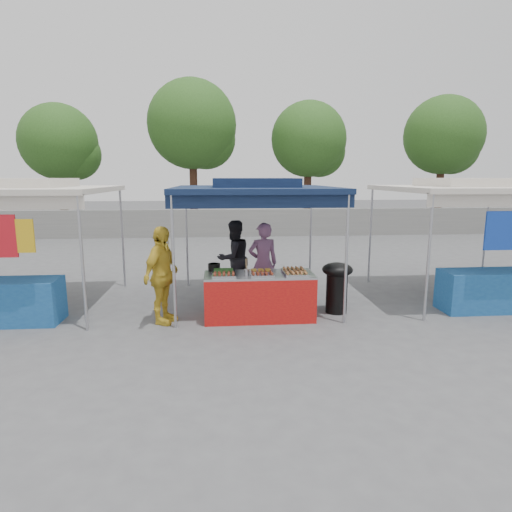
{
  "coord_description": "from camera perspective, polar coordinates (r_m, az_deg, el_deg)",
  "views": [
    {
      "loc": [
        -0.7,
        -7.7,
        2.6
      ],
      "look_at": [
        0.0,
        0.6,
        1.05
      ],
      "focal_mm": 30.0,
      "sensor_mm": 36.0,
      "label": 1
    }
  ],
  "objects": [
    {
      "name": "food_tray_br",
      "position": [
        7.98,
        4.99,
        -1.91
      ],
      "size": [
        0.42,
        0.3,
        0.07
      ],
      "color": "#B6B6BB",
      "rests_on": "vendor_table"
    },
    {
      "name": "crate_right",
      "position": [
        8.69,
        2.66,
        -5.89
      ],
      "size": [
        0.48,
        0.34,
        0.29
      ],
      "primitive_type": "cube",
      "color": "navy",
      "rests_on": "ground_plane"
    },
    {
      "name": "helper_man",
      "position": [
        9.41,
        -2.96,
        -0.29
      ],
      "size": [
        1.02,
        0.97,
        1.67
      ],
      "primitive_type": "imported",
      "rotation": [
        0.0,
        0.0,
        3.71
      ],
      "color": "black",
      "rests_on": "ground_plane"
    },
    {
      "name": "cooking_pot",
      "position": [
        8.12,
        -5.61,
        -1.47
      ],
      "size": [
        0.23,
        0.23,
        0.13
      ],
      "primitive_type": "cylinder",
      "color": "black",
      "rests_on": "vendor_table"
    },
    {
      "name": "back_wall",
      "position": [
        18.82,
        -2.67,
        4.42
      ],
      "size": [
        40.0,
        0.25,
        1.2
      ],
      "primitive_type": "cube",
      "color": "slate",
      "rests_on": "ground_plane"
    },
    {
      "name": "vendor_woman",
      "position": [
        8.77,
        0.94,
        -1.01
      ],
      "size": [
        0.67,
        0.49,
        1.69
      ],
      "primitive_type": "imported",
      "rotation": [
        0.0,
        0.0,
        3.28
      ],
      "color": "#7D4F75",
      "rests_on": "ground_plane"
    },
    {
      "name": "crate_stacked",
      "position": [
        8.62,
        2.67,
        -4.08
      ],
      "size": [
        0.46,
        0.32,
        0.28
      ],
      "primitive_type": "cube",
      "color": "navy",
      "rests_on": "crate_right"
    },
    {
      "name": "skewer_cup",
      "position": [
        7.7,
        -1.26,
        -2.17
      ],
      "size": [
        0.09,
        0.09,
        0.11
      ],
      "primitive_type": "cylinder",
      "color": "#ABABB2",
      "rests_on": "vendor_table"
    },
    {
      "name": "food_tray_fl",
      "position": [
        7.57,
        -4.29,
        -2.59
      ],
      "size": [
        0.42,
        0.3,
        0.07
      ],
      "color": "#B6B6BB",
      "rests_on": "vendor_table"
    },
    {
      "name": "main_canopy",
      "position": [
        8.7,
        -0.21,
        9.02
      ],
      "size": [
        3.2,
        3.2,
        2.57
      ],
      "color": "#ABABB2",
      "rests_on": "ground_plane"
    },
    {
      "name": "food_tray_fr",
      "position": [
        7.68,
        5.42,
        -2.42
      ],
      "size": [
        0.42,
        0.3,
        0.07
      ],
      "color": "#B6B6BB",
      "rests_on": "vendor_table"
    },
    {
      "name": "tree_3",
      "position": [
        23.57,
        23.94,
        14.11
      ],
      "size": [
        3.78,
        3.77,
        6.47
      ],
      "color": "#3B2216",
      "rests_on": "ground_plane"
    },
    {
      "name": "food_tray_fm",
      "position": [
        7.6,
        0.81,
        -2.51
      ],
      "size": [
        0.42,
        0.3,
        0.07
      ],
      "color": "#B6B6BB",
      "rests_on": "vendor_table"
    },
    {
      "name": "neighbor_stall_left",
      "position": [
        9.16,
        -29.32,
        2.92
      ],
      "size": [
        3.2,
        3.2,
        2.57
      ],
      "color": "#ABABB2",
      "rests_on": "ground_plane"
    },
    {
      "name": "neighbor_stall_right",
      "position": [
        9.83,
        27.23,
        3.53
      ],
      "size": [
        3.2,
        3.2,
        2.57
      ],
      "color": "#ABABB2",
      "rests_on": "ground_plane"
    },
    {
      "name": "crate_left",
      "position": [
        8.53,
        -2.68,
        -6.29
      ],
      "size": [
        0.44,
        0.31,
        0.27
      ],
      "primitive_type": "cube",
      "color": "navy",
      "rests_on": "ground_plane"
    },
    {
      "name": "food_tray_bm",
      "position": [
        7.89,
        0.65,
        -2.02
      ],
      "size": [
        0.42,
        0.3,
        0.07
      ],
      "color": "#B6B6BB",
      "rests_on": "vendor_table"
    },
    {
      "name": "vendor_table",
      "position": [
        7.94,
        0.43,
        -5.36
      ],
      "size": [
        2.0,
        0.8,
        0.85
      ],
      "color": "#B01412",
      "rests_on": "ground_plane"
    },
    {
      "name": "customer_person",
      "position": [
        7.76,
        -12.45,
        -2.54
      ],
      "size": [
        0.8,
        1.11,
        1.75
      ],
      "primitive_type": "imported",
      "rotation": [
        0.0,
        0.0,
        1.16
      ],
      "color": "gold",
      "rests_on": "ground_plane"
    },
    {
      "name": "tree_1",
      "position": [
        20.8,
        -8.09,
        16.5
      ],
      "size": [
        4.08,
        4.08,
        7.01
      ],
      "color": "#3B2216",
      "rests_on": "ground_plane"
    },
    {
      "name": "ground_plane",
      "position": [
        8.16,
        0.36,
        -8.04
      ],
      "size": [
        80.0,
        80.0,
        0.0
      ],
      "primitive_type": "plane",
      "color": "#525254"
    },
    {
      "name": "food_tray_bl",
      "position": [
        7.87,
        -4.36,
        -2.08
      ],
      "size": [
        0.42,
        0.3,
        0.07
      ],
      "color": "#B6B6BB",
      "rests_on": "vendor_table"
    },
    {
      "name": "tree_0",
      "position": [
        21.76,
        -24.38,
        13.28
      ],
      "size": [
        3.47,
        3.4,
        5.84
      ],
      "color": "#3B2216",
      "rests_on": "ground_plane"
    },
    {
      "name": "wok_burner",
      "position": [
        8.38,
        10.74,
        -3.56
      ],
      "size": [
        0.59,
        0.59,
        0.99
      ],
      "rotation": [
        0.0,
        0.0,
        -0.02
      ],
      "color": "black",
      "rests_on": "ground_plane"
    },
    {
      "name": "tree_2",
      "position": [
        21.32,
        7.38,
        14.75
      ],
      "size": [
        3.61,
        3.57,
        6.14
      ],
      "color": "#3B2216",
      "rests_on": "ground_plane"
    }
  ]
}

